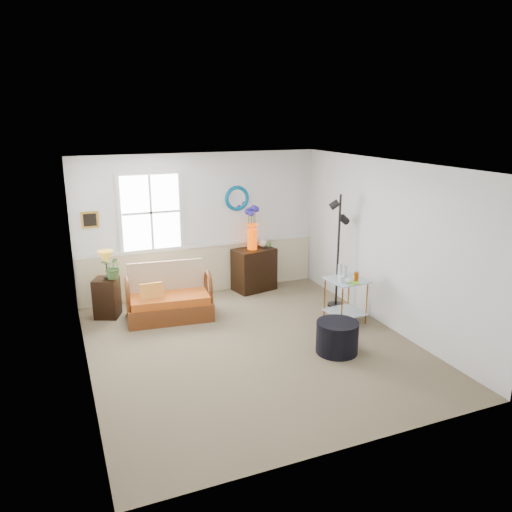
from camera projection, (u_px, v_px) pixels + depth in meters
name	position (u px, v px, depth m)	size (l,w,h in m)	color
floor	(252.00, 346.00, 7.24)	(4.50, 5.00, 0.01)	#837458
ceiling	(252.00, 165.00, 6.53)	(4.50, 5.00, 0.01)	white
walls	(252.00, 260.00, 6.88)	(4.51, 5.01, 2.60)	silver
wainscot	(202.00, 270.00, 9.32)	(4.46, 0.02, 0.90)	beige
chair_rail	(202.00, 245.00, 9.18)	(4.46, 0.04, 0.06)	white
window	(151.00, 213.00, 8.67)	(1.14, 0.06, 1.44)	white
picture	(90.00, 220.00, 8.32)	(0.28, 0.03, 0.28)	gold
mirror	(237.00, 198.00, 9.22)	(0.47, 0.47, 0.07)	#0080AE
loveseat	(169.00, 292.00, 8.13)	(1.36, 0.77, 0.89)	brown
throw_pillow	(152.00, 294.00, 7.97)	(0.37, 0.09, 0.37)	orange
lamp_stand	(107.00, 298.00, 8.22)	(0.37, 0.37, 0.66)	black
table_lamp	(106.00, 265.00, 8.08)	(0.26, 0.26, 0.47)	#B6811C
potted_plant	(114.00, 270.00, 8.09)	(0.35, 0.39, 0.31)	#3F6530
cabinet	(254.00, 269.00, 9.49)	(0.75, 0.48, 0.81)	black
flower_vase	(252.00, 228.00, 9.25)	(0.24, 0.24, 0.81)	#DE4200
side_table	(345.00, 301.00, 8.02)	(0.56, 0.56, 0.71)	#B27231
tabletop_items	(349.00, 273.00, 7.85)	(0.40, 0.40, 0.24)	silver
floor_lamp	(338.00, 252.00, 8.51)	(0.28, 0.28, 1.97)	black
ottoman	(337.00, 337.00, 7.00)	(0.59, 0.59, 0.46)	black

